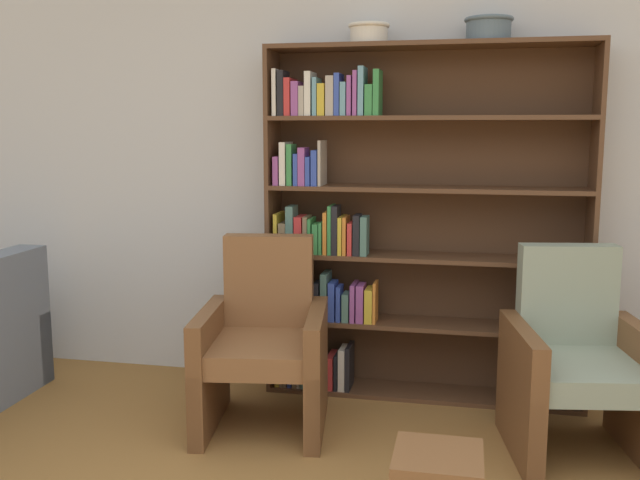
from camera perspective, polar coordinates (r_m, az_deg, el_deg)
wall_back at (r=4.23m, az=8.12°, el=6.52°), size 12.00×0.06×2.75m
bookshelf at (r=4.10m, az=5.77°, el=1.00°), size 1.81×0.30×2.01m
bowl_sage at (r=4.10m, az=3.94°, el=16.23°), size 0.23×0.23×0.11m
bowl_copper at (r=4.07m, az=13.34°, el=16.18°), size 0.26×0.26×0.13m
armchair_leather at (r=3.78m, az=-4.50°, el=-8.48°), size 0.73×0.76×0.97m
armchair_cushioned at (r=3.68m, az=19.89°, el=-9.51°), size 0.74×0.78×0.97m
footstool at (r=2.81m, az=9.41°, el=-17.78°), size 0.33×0.33×0.36m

